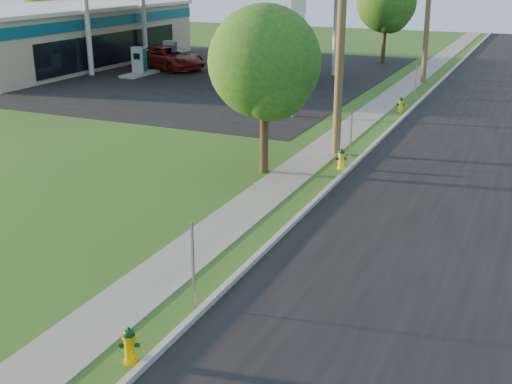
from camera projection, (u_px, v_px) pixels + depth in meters
road at (439, 241)px, 17.21m from camera, size 8.00×120.00×0.02m
curb at (300, 216)px, 18.74m from camera, size 0.15×120.00×0.15m
sidewalk at (245, 209)px, 19.44m from camera, size 1.50×120.00×0.03m
forecourt at (187, 73)px, 44.06m from camera, size 26.00×28.00×0.02m
utility_pole_mid at (341, 24)px, 23.56m from camera, size 1.40×0.32×9.80m
utility_pole_far at (428, 4)px, 39.09m from camera, size 1.40×0.32×9.50m
sign_post_near at (193, 266)px, 13.54m from camera, size 0.05×0.04×2.00m
sign_post_mid at (351, 137)px, 23.69m from camera, size 0.05×0.04×2.00m
sign_post_far at (415, 85)px, 34.18m from camera, size 0.05×0.04×2.00m
fuel_pump_nw at (139, 65)px, 43.07m from camera, size 1.20×3.20×1.90m
fuel_pump_ne at (262, 73)px, 39.59m from camera, size 1.20×3.20×1.90m
fuel_pump_sw at (171, 57)px, 46.51m from camera, size 1.20×3.20×1.90m
fuel_pump_se at (286, 65)px, 43.03m from camera, size 1.20×3.20×1.90m
convenience_store at (57, 35)px, 47.60m from camera, size 10.40×22.40×4.25m
price_pylon at (296, 1)px, 29.64m from camera, size 0.34×2.04×6.85m
tree_verge at (266, 67)px, 21.65m from camera, size 3.87×3.87×5.86m
tree_lot at (387, 5)px, 47.04m from camera, size 4.40×4.40×6.66m
tree_back at (49, 3)px, 56.22m from camera, size 4.05×4.05×6.13m
hydrant_near at (130, 345)px, 11.84m from camera, size 0.39×0.35×0.75m
hydrant_mid at (341, 159)px, 23.24m from camera, size 0.40×0.36×0.78m
hydrant_far at (401, 105)px, 32.33m from camera, size 0.40×0.36×0.77m
car_red at (169, 58)px, 45.51m from camera, size 6.43×4.48×1.63m
car_silver at (283, 67)px, 41.91m from camera, size 4.42×2.21×1.45m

